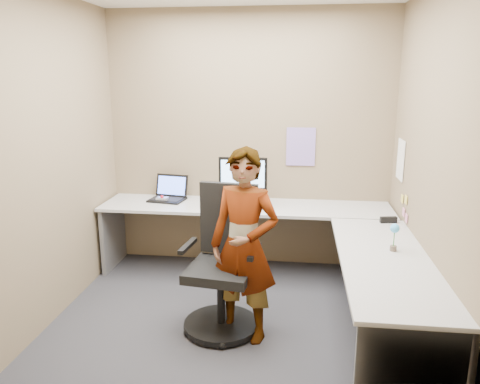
# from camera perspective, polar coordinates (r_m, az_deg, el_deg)

# --- Properties ---
(ground) EXTENTS (3.00, 3.00, 0.00)m
(ground) POSITION_cam_1_polar(r_m,az_deg,el_deg) (4.18, -0.97, -14.95)
(ground) COLOR #26262B
(ground) RESTS_ON ground
(wall_back) EXTENTS (3.00, 0.00, 3.00)m
(wall_back) POSITION_cam_1_polar(r_m,az_deg,el_deg) (4.99, 1.08, 6.24)
(wall_back) COLOR brown
(wall_back) RESTS_ON ground
(wall_right) EXTENTS (0.00, 2.70, 2.70)m
(wall_right) POSITION_cam_1_polar(r_m,az_deg,el_deg) (3.81, 21.92, 2.83)
(wall_right) COLOR brown
(wall_right) RESTS_ON ground
(wall_left) EXTENTS (0.00, 2.70, 2.70)m
(wall_left) POSITION_cam_1_polar(r_m,az_deg,el_deg) (4.20, -21.80, 3.79)
(wall_left) COLOR brown
(wall_left) RESTS_ON ground
(desk) EXTENTS (2.98, 2.58, 0.73)m
(desk) POSITION_cam_1_polar(r_m,az_deg,el_deg) (4.25, 5.60, -5.77)
(desk) COLOR #A5A5A5
(desk) RESTS_ON ground
(paper_ream) EXTENTS (0.30, 0.22, 0.06)m
(paper_ream) POSITION_cam_1_polar(r_m,az_deg,el_deg) (4.68, 0.32, -1.67)
(paper_ream) COLOR red
(paper_ream) RESTS_ON desk
(monitor) EXTENTS (0.48, 0.14, 0.45)m
(monitor) POSITION_cam_1_polar(r_m,az_deg,el_deg) (4.62, 0.35, 1.95)
(monitor) COLOR black
(monitor) RESTS_ON paper_ream
(laptop) EXTENTS (0.41, 0.36, 0.26)m
(laptop) POSITION_cam_1_polar(r_m,az_deg,el_deg) (5.07, -8.64, -0.19)
(laptop) COLOR black
(laptop) RESTS_ON desk
(trackball_mouse) EXTENTS (0.12, 0.08, 0.07)m
(trackball_mouse) POSITION_cam_1_polar(r_m,az_deg,el_deg) (5.01, -9.46, -0.87)
(trackball_mouse) COLOR #B7B7BC
(trackball_mouse) RESTS_ON desk
(origami) EXTENTS (0.10, 0.10, 0.06)m
(origami) POSITION_cam_1_polar(r_m,az_deg,el_deg) (4.59, -0.22, -1.99)
(origami) COLOR white
(origami) RESTS_ON desk
(stapler) EXTENTS (0.15, 0.07, 0.05)m
(stapler) POSITION_cam_1_polar(r_m,az_deg,el_deg) (4.44, 17.64, -3.25)
(stapler) COLOR black
(stapler) RESTS_ON desk
(flower) EXTENTS (0.07, 0.07, 0.22)m
(flower) POSITION_cam_1_polar(r_m,az_deg,el_deg) (3.71, 18.31, -4.76)
(flower) COLOR brown
(flower) RESTS_ON desk
(calendar_purple) EXTENTS (0.30, 0.01, 0.40)m
(calendar_purple) POSITION_cam_1_polar(r_m,az_deg,el_deg) (4.96, 7.42, 5.49)
(calendar_purple) COLOR #846BB7
(calendar_purple) RESTS_ON wall_back
(calendar_white) EXTENTS (0.01, 0.28, 0.38)m
(calendar_white) POSITION_cam_1_polar(r_m,az_deg,el_deg) (4.69, 18.99, 3.74)
(calendar_white) COLOR white
(calendar_white) RESTS_ON wall_right
(sticky_note_a) EXTENTS (0.01, 0.07, 0.07)m
(sticky_note_a) POSITION_cam_1_polar(r_m,az_deg,el_deg) (4.41, 19.58, -0.89)
(sticky_note_a) COLOR #F2E059
(sticky_note_a) RESTS_ON wall_right
(sticky_note_b) EXTENTS (0.01, 0.07, 0.07)m
(sticky_note_b) POSITION_cam_1_polar(r_m,az_deg,el_deg) (4.49, 19.31, -2.34)
(sticky_note_b) COLOR pink
(sticky_note_b) RESTS_ON wall_right
(sticky_note_c) EXTENTS (0.01, 0.07, 0.07)m
(sticky_note_c) POSITION_cam_1_polar(r_m,az_deg,el_deg) (4.39, 19.61, -3.02)
(sticky_note_c) COLOR pink
(sticky_note_c) RESTS_ON wall_right
(sticky_note_d) EXTENTS (0.01, 0.07, 0.07)m
(sticky_note_d) POSITION_cam_1_polar(r_m,az_deg,el_deg) (4.56, 19.16, -0.78)
(sticky_note_d) COLOR #F2E059
(sticky_note_d) RESTS_ON wall_right
(office_chair) EXTENTS (0.63, 0.61, 1.16)m
(office_chair) POSITION_cam_1_polar(r_m,az_deg,el_deg) (3.84, -2.04, -9.76)
(office_chair) COLOR black
(office_chair) RESTS_ON ground
(person) EXTENTS (0.63, 0.51, 1.51)m
(person) POSITION_cam_1_polar(r_m,az_deg,el_deg) (3.59, 0.52, -6.61)
(person) COLOR #999399
(person) RESTS_ON ground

